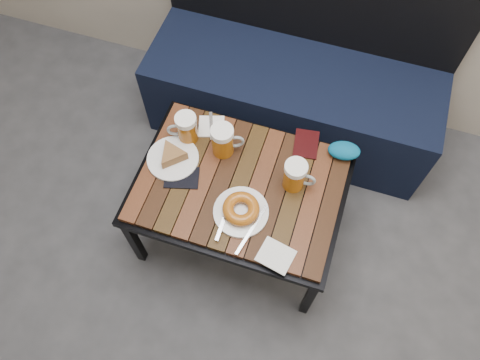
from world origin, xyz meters
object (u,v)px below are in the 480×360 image
(beer_mug_right, at_px, (295,175))
(knit_pouch, at_px, (344,151))
(passport_burgundy, at_px, (306,144))
(passport_navy, at_px, (182,178))
(beer_mug_left, at_px, (186,128))
(beer_mug_centre, at_px, (223,141))
(bench, at_px, (293,91))
(plate_pie, at_px, (172,157))
(plate_bagel, at_px, (241,210))
(cafe_table, at_px, (240,188))

(beer_mug_right, height_order, knit_pouch, beer_mug_right)
(passport_burgundy, bearing_deg, passport_navy, -152.38)
(beer_mug_left, bearing_deg, knit_pouch, 171.09)
(passport_navy, distance_m, knit_pouch, 0.67)
(beer_mug_centre, distance_m, passport_navy, 0.22)
(beer_mug_left, distance_m, knit_pouch, 0.65)
(knit_pouch, bearing_deg, bench, 126.09)
(passport_burgundy, bearing_deg, plate_pie, -162.13)
(bench, relative_size, plate_bagel, 5.03)
(plate_bagel, relative_size, passport_navy, 2.04)
(bench, distance_m, beer_mug_left, 0.69)
(bench, xyz_separation_m, beer_mug_left, (-0.33, -0.54, 0.27))
(cafe_table, relative_size, passport_navy, 6.15)
(passport_navy, bearing_deg, plate_bagel, 59.70)
(plate_bagel, relative_size, passport_burgundy, 2.02)
(cafe_table, distance_m, plate_bagel, 0.15)
(bench, bearing_deg, knit_pouch, -53.91)
(beer_mug_centre, xyz_separation_m, passport_navy, (-0.12, -0.18, -0.07))
(plate_pie, bearing_deg, plate_bagel, -22.56)
(cafe_table, distance_m, passport_navy, 0.24)
(passport_navy, height_order, passport_burgundy, same)
(passport_burgundy, bearing_deg, beer_mug_centre, -164.86)
(plate_bagel, bearing_deg, cafe_table, 109.71)
(beer_mug_centre, height_order, beer_mug_right, beer_mug_centre)
(beer_mug_left, distance_m, plate_bagel, 0.41)
(cafe_table, bearing_deg, passport_burgundy, 51.83)
(beer_mug_left, bearing_deg, cafe_table, 133.60)
(bench, xyz_separation_m, plate_pie, (-0.35, -0.66, 0.22))
(beer_mug_left, relative_size, passport_burgundy, 1.02)
(beer_mug_centre, xyz_separation_m, passport_burgundy, (0.32, 0.13, -0.07))
(beer_mug_left, bearing_deg, plate_bagel, 121.11)
(beer_mug_centre, bearing_deg, plate_bagel, -80.16)
(beer_mug_centre, distance_m, plate_pie, 0.22)
(cafe_table, bearing_deg, bench, 85.22)
(bench, distance_m, plate_bagel, 0.83)
(cafe_table, xyz_separation_m, plate_bagel, (0.04, -0.12, 0.07))
(beer_mug_left, height_order, beer_mug_right, beer_mug_right)
(beer_mug_left, bearing_deg, plate_pie, 61.26)
(passport_navy, bearing_deg, knit_pouch, 102.13)
(beer_mug_left, bearing_deg, beer_mug_right, 151.31)
(beer_mug_left, relative_size, beer_mug_right, 0.98)
(beer_mug_centre, height_order, knit_pouch, beer_mug_centre)
(knit_pouch, bearing_deg, plate_pie, -159.79)
(passport_burgundy, height_order, knit_pouch, knit_pouch)
(plate_pie, xyz_separation_m, plate_bagel, (0.34, -0.14, 0.00))
(beer_mug_centre, bearing_deg, beer_mug_right, -33.51)
(bench, height_order, plate_pie, bench)
(cafe_table, bearing_deg, plate_bagel, -70.29)
(plate_pie, distance_m, passport_burgundy, 0.55)
(plate_pie, height_order, passport_navy, plate_pie)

